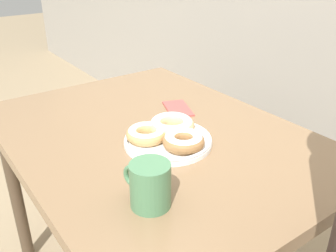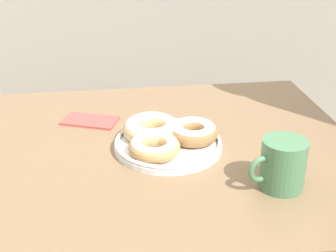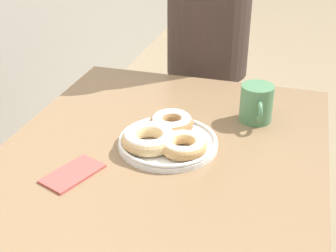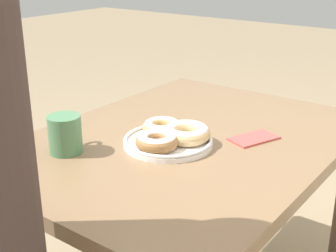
{
  "view_description": "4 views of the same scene",
  "coord_description": "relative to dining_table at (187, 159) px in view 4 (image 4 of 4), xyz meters",
  "views": [
    {
      "loc": [
        0.88,
        -0.46,
        1.27
      ],
      "look_at": [
        0.09,
        0.11,
        0.79
      ],
      "focal_mm": 40.0,
      "sensor_mm": 36.0,
      "label": 1
    },
    {
      "loc": [
        -0.05,
        -0.89,
        1.27
      ],
      "look_at": [
        0.09,
        0.11,
        0.79
      ],
      "focal_mm": 50.0,
      "sensor_mm": 36.0,
      "label": 2
    },
    {
      "loc": [
        -0.93,
        -0.18,
        1.36
      ],
      "look_at": [
        0.09,
        0.11,
        0.79
      ],
      "focal_mm": 50.0,
      "sensor_mm": 36.0,
      "label": 3
    },
    {
      "loc": [
        1.1,
        0.87,
        1.27
      ],
      "look_at": [
        0.09,
        0.11,
        0.79
      ],
      "focal_mm": 50.0,
      "sensor_mm": 36.0,
      "label": 4
    }
  ],
  "objects": [
    {
      "name": "donut_plate",
      "position": [
        0.08,
        -0.0,
        0.11
      ],
      "size": [
        0.27,
        0.27,
        0.06
      ],
      "color": "white",
      "rests_on": "dining_table"
    },
    {
      "name": "coffee_mug",
      "position": [
        0.3,
        -0.21,
        0.13
      ],
      "size": [
        0.13,
        0.09,
        0.11
      ],
      "color": "#4C7F56",
      "rests_on": "dining_table"
    },
    {
      "name": "napkin",
      "position": [
        -0.1,
        0.17,
        0.08
      ],
      "size": [
        0.17,
        0.13,
        0.01
      ],
      "color": "#BC4C47",
      "rests_on": "dining_table"
    },
    {
      "name": "dining_table",
      "position": [
        0.0,
        0.0,
        0.0
      ],
      "size": [
        1.12,
        0.83,
        0.73
      ],
      "color": "#846647",
      "rests_on": "ground_plane"
    }
  ]
}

